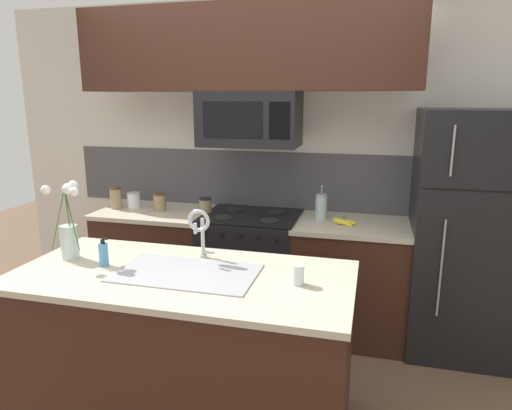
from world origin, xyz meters
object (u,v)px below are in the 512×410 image
object	(u,v)px
storage_jar_medium	(134,200)
sink_faucet	(200,227)
dish_soap_bottle	(104,254)
stove_range	(251,269)
storage_jar_squat	(205,206)
banana_bunch	(344,222)
storage_jar_tall	(116,198)
spare_glass	(298,275)
french_press	(321,207)
flower_vase	(69,232)
storage_jar_short	(160,202)
microwave	(250,119)
refrigerator	(475,235)

from	to	relation	value
storage_jar_medium	sink_faucet	bearing A→B (deg)	-46.17
dish_soap_bottle	stove_range	bearing A→B (deg)	67.81
storage_jar_medium	storage_jar_squat	size ratio (longest dim) A/B	1.04
storage_jar_medium	banana_bunch	xyz separation A→B (m)	(1.78, -0.10, -0.04)
banana_bunch	sink_faucet	size ratio (longest dim) A/B	0.62
storage_jar_tall	spare_glass	bearing A→B (deg)	-34.63
storage_jar_tall	french_press	xyz separation A→B (m)	(1.73, 0.09, 0.01)
storage_jar_tall	flower_vase	distance (m)	1.25
storage_jar_tall	storage_jar_short	world-z (taller)	storage_jar_tall
storage_jar_tall	sink_faucet	xyz separation A→B (m)	(1.16, -1.01, 0.11)
sink_faucet	storage_jar_squat	bearing A→B (deg)	109.28
flower_vase	stove_range	bearing A→B (deg)	57.44
dish_soap_bottle	spare_glass	world-z (taller)	dish_soap_bottle
stove_range	flower_vase	distance (m)	1.55
microwave	spare_glass	xyz separation A→B (m)	(0.58, -1.22, -0.71)
refrigerator	spare_glass	world-z (taller)	refrigerator
refrigerator	banana_bunch	distance (m)	0.92
storage_jar_short	banana_bunch	xyz separation A→B (m)	(1.52, -0.06, -0.05)
stove_range	storage_jar_squat	xyz separation A→B (m)	(-0.38, 0.00, 0.51)
microwave	french_press	xyz separation A→B (m)	(0.55, 0.08, -0.66)
microwave	stove_range	bearing A→B (deg)	90.16
storage_jar_short	french_press	xyz separation A→B (m)	(1.33, 0.06, 0.03)
refrigerator	banana_bunch	xyz separation A→B (m)	(-0.92, -0.08, 0.05)
storage_jar_medium	french_press	distance (m)	1.60
flower_vase	storage_jar_medium	bearing A→B (deg)	102.77
storage_jar_medium	storage_jar_short	world-z (taller)	storage_jar_short
refrigerator	dish_soap_bottle	world-z (taller)	refrigerator
stove_range	microwave	distance (m)	1.21
banana_bunch	sink_faucet	bearing A→B (deg)	-127.90
microwave	sink_faucet	xyz separation A→B (m)	(-0.02, -1.01, -0.57)
stove_range	spare_glass	world-z (taller)	spare_glass
refrigerator	dish_soap_bottle	xyz separation A→B (m)	(-2.16, -1.28, 0.10)
spare_glass	sink_faucet	bearing A→B (deg)	160.77
storage_jar_squat	banana_bunch	xyz separation A→B (m)	(1.12, -0.06, -0.04)
storage_jar_tall	storage_jar_medium	size ratio (longest dim) A/B	1.41
storage_jar_medium	dish_soap_bottle	distance (m)	1.40
banana_bunch	french_press	xyz separation A→B (m)	(-0.19, 0.12, 0.08)
microwave	banana_bunch	size ratio (longest dim) A/B	3.90
refrigerator	storage_jar_medium	xyz separation A→B (m)	(-2.70, 0.02, 0.10)
sink_faucet	dish_soap_bottle	distance (m)	0.55
storage_jar_medium	storage_jar_short	xyz separation A→B (m)	(0.26, -0.04, 0.01)
stove_range	dish_soap_bottle	size ratio (longest dim) A/B	5.64
stove_range	spare_glass	distance (m)	1.46
refrigerator	storage_jar_medium	distance (m)	2.70
banana_bunch	dish_soap_bottle	world-z (taller)	dish_soap_bottle
microwave	refrigerator	bearing A→B (deg)	1.42
storage_jar_tall	storage_jar_squat	distance (m)	0.80
dish_soap_bottle	storage_jar_medium	bearing A→B (deg)	112.49
storage_jar_medium	french_press	bearing A→B (deg)	0.85
french_press	dish_soap_bottle	world-z (taller)	french_press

